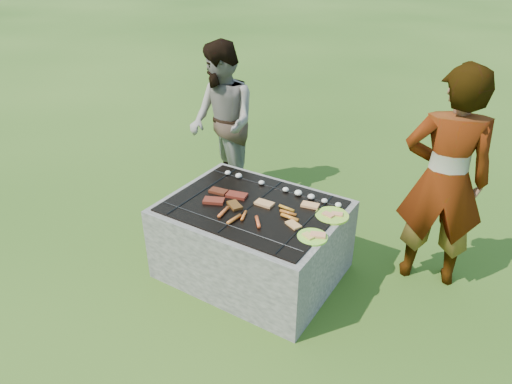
{
  "coord_description": "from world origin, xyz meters",
  "views": [
    {
      "loc": [
        1.58,
        -2.46,
        2.33
      ],
      "look_at": [
        0.0,
        0.05,
        0.7
      ],
      "focal_mm": 32.0,
      "sensor_mm": 36.0,
      "label": 1
    }
  ],
  "objects_px": {
    "plate_far": "(332,215)",
    "bystander": "(222,123)",
    "plate_near": "(313,237)",
    "fire_pit": "(253,242)",
    "cook": "(444,181)"
  },
  "relations": [
    {
      "from": "plate_far",
      "to": "plate_near",
      "type": "relative_size",
      "value": 1.21
    },
    {
      "from": "plate_far",
      "to": "bystander",
      "type": "distance_m",
      "value": 1.71
    },
    {
      "from": "plate_far",
      "to": "plate_near",
      "type": "xyz_separation_m",
      "value": [
        0.0,
        -0.32,
        0.0
      ]
    },
    {
      "from": "plate_near",
      "to": "bystander",
      "type": "distance_m",
      "value": 1.87
    },
    {
      "from": "bystander",
      "to": "fire_pit",
      "type": "bearing_deg",
      "value": -11.9
    },
    {
      "from": "plate_near",
      "to": "fire_pit",
      "type": "bearing_deg",
      "value": 166.75
    },
    {
      "from": "fire_pit",
      "to": "plate_near",
      "type": "xyz_separation_m",
      "value": [
        0.56,
        -0.13,
        0.33
      ]
    },
    {
      "from": "plate_near",
      "to": "cook",
      "type": "bearing_deg",
      "value": 52.78
    },
    {
      "from": "plate_near",
      "to": "cook",
      "type": "distance_m",
      "value": 1.05
    },
    {
      "from": "plate_far",
      "to": "cook",
      "type": "relative_size",
      "value": 0.15
    },
    {
      "from": "fire_pit",
      "to": "plate_far",
      "type": "bearing_deg",
      "value": 18.17
    },
    {
      "from": "fire_pit",
      "to": "cook",
      "type": "bearing_deg",
      "value": 30.05
    },
    {
      "from": "bystander",
      "to": "plate_near",
      "type": "bearing_deg",
      "value": -2.58
    },
    {
      "from": "fire_pit",
      "to": "cook",
      "type": "xyz_separation_m",
      "value": [
        1.18,
        0.69,
        0.56
      ]
    },
    {
      "from": "cook",
      "to": "plate_near",
      "type": "bearing_deg",
      "value": 36.29
    }
  ]
}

